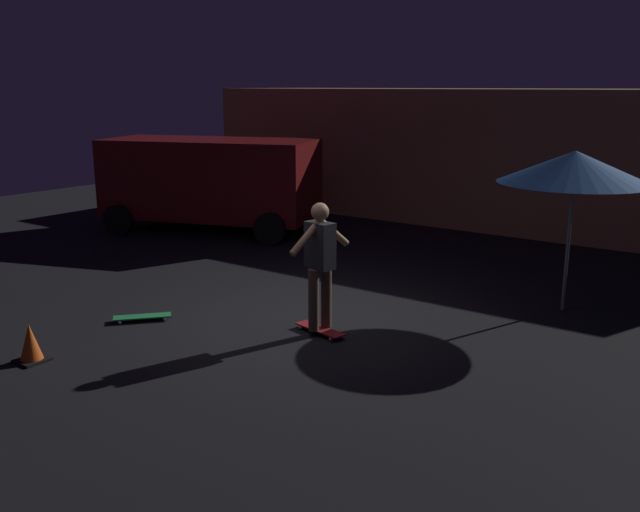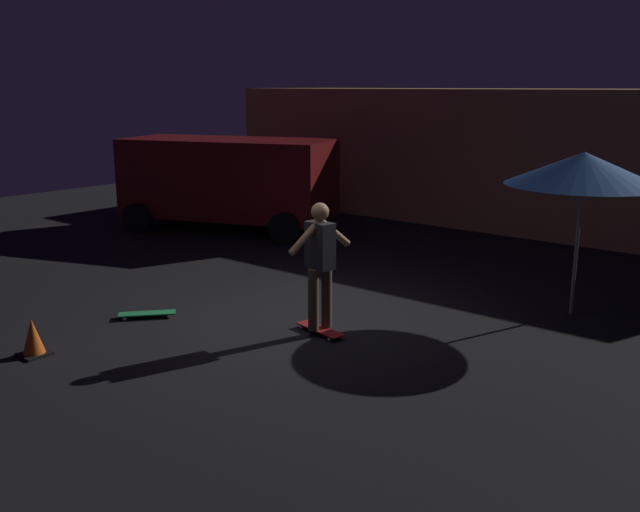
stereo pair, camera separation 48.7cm
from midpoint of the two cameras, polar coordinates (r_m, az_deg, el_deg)
ground_plane at (r=9.74m, az=-0.03°, el=-5.34°), size 28.00×28.00×0.00m
low_building at (r=17.65m, az=15.33°, el=7.91°), size 13.63×3.67×3.10m
parked_van at (r=15.84m, az=-6.59°, el=6.28°), size 4.97×3.49×2.03m
patio_umbrella at (r=10.34m, az=21.87°, el=6.58°), size 2.10×2.10×2.30m
skateboard_ridden at (r=9.27m, az=1.51°, el=-6.00°), size 0.80×0.36×0.07m
skateboard_spare at (r=10.12m, az=-12.52°, el=-4.61°), size 0.66×0.72×0.07m
skater at (r=8.99m, az=1.55°, el=-0.09°), size 0.42×0.98×1.67m
traffic_cone at (r=9.09m, az=-20.84°, el=-6.30°), size 0.34×0.34×0.46m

